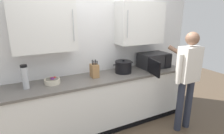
# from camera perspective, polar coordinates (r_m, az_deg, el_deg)

# --- Properties ---
(back_wall_tiled) EXTENTS (3.98, 0.44, 2.63)m
(back_wall_tiled) POSITION_cam_1_polar(r_m,az_deg,el_deg) (3.03, -5.53, 8.01)
(back_wall_tiled) COLOR white
(back_wall_tiled) RESTS_ON ground_plane
(counter_unit) EXTENTS (3.03, 0.62, 0.90)m
(counter_unit) POSITION_cam_1_polar(r_m,az_deg,el_deg) (3.07, -2.96, -11.00)
(counter_unit) COLOR white
(counter_unit) RESTS_ON ground_plane
(microwave_oven) EXTENTS (0.61, 0.74, 0.27)m
(microwave_oven) POSITION_cam_1_polar(r_m,az_deg,el_deg) (3.41, 12.85, 2.01)
(microwave_oven) COLOR black
(microwave_oven) RESTS_ON counter_unit
(fruit_bowl) EXTENTS (0.22, 0.22, 0.10)m
(fruit_bowl) POSITION_cam_1_polar(r_m,az_deg,el_deg) (2.72, -18.45, -4.20)
(fruit_bowl) COLOR beige
(fruit_bowl) RESTS_ON counter_unit
(knife_block) EXTENTS (0.11, 0.15, 0.29)m
(knife_block) POSITION_cam_1_polar(r_m,az_deg,el_deg) (2.84, -5.61, -1.13)
(knife_block) COLOR #A37547
(knife_block) RESTS_ON counter_unit
(stock_pot) EXTENTS (0.38, 0.29, 0.23)m
(stock_pot) POSITION_cam_1_polar(r_m,az_deg,el_deg) (3.05, 3.62, 0.06)
(stock_pot) COLOR black
(stock_pot) RESTS_ON counter_unit
(thermos_flask) EXTENTS (0.09, 0.09, 0.33)m
(thermos_flask) POSITION_cam_1_polar(r_m,az_deg,el_deg) (2.63, -25.95, -2.83)
(thermos_flask) COLOR #B7BABF
(thermos_flask) RESTS_ON counter_unit
(person_figure) EXTENTS (0.44, 0.53, 1.62)m
(person_figure) POSITION_cam_1_polar(r_m,az_deg,el_deg) (3.03, 22.87, -2.05)
(person_figure) COLOR #282D3D
(person_figure) RESTS_ON ground_plane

